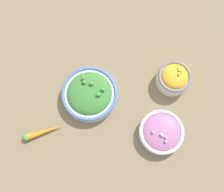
{
  "coord_description": "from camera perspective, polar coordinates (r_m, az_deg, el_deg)",
  "views": [
    {
      "loc": [
        -0.02,
        0.23,
        0.89
      ],
      "look_at": [
        0.0,
        0.0,
        0.03
      ],
      "focal_mm": 40.0,
      "sensor_mm": 36.0,
      "label": 1
    }
  ],
  "objects": [
    {
      "name": "bowl_squash",
      "position": [
        0.94,
        13.94,
        4.04
      ],
      "size": [
        0.12,
        0.12,
        0.08
      ],
      "color": "silver",
      "rests_on": "ground_plane"
    },
    {
      "name": "bowl_red_onion",
      "position": [
        0.89,
        11.2,
        -8.11
      ],
      "size": [
        0.16,
        0.16,
        0.06
      ],
      "color": "#B2C1CC",
      "rests_on": "ground_plane"
    },
    {
      "name": "bowl_broccoli",
      "position": [
        0.9,
        -5.12,
        0.69
      ],
      "size": [
        0.2,
        0.2,
        0.07
      ],
      "color": "#B2C1CC",
      "rests_on": "ground_plane"
    },
    {
      "name": "loose_carrot",
      "position": [
        0.92,
        -15.66,
        -7.98
      ],
      "size": [
        0.14,
        0.08,
        0.03
      ],
      "rotation": [
        0.0,
        0.0,
        3.57
      ],
      "color": "orange",
      "rests_on": "ground_plane"
    },
    {
      "name": "ground_plane",
      "position": [
        0.93,
        -0.0,
        -0.49
      ],
      "size": [
        3.0,
        3.0,
        0.0
      ],
      "primitive_type": "plane",
      "color": "#75664C"
    }
  ]
}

